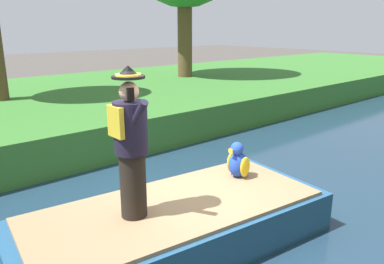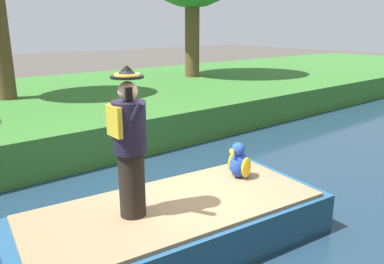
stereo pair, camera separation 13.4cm
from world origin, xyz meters
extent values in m
plane|color=#4C4742|center=(0.00, 0.00, 0.00)|extent=(80.00, 80.00, 0.00)
cube|color=#1E384C|center=(0.00, 0.00, 0.05)|extent=(6.65, 48.00, 0.10)
cube|color=#38752D|center=(-7.91, 0.00, 0.48)|extent=(9.17, 48.00, 0.95)
cube|color=#23517A|center=(0.00, -0.39, 0.38)|extent=(2.29, 4.38, 0.56)
cube|color=#997A56|center=(0.00, -0.39, 0.69)|extent=(2.10, 4.03, 0.05)
cylinder|color=black|center=(-0.10, -0.96, 1.12)|extent=(0.32, 0.32, 0.82)
cylinder|color=black|center=(-0.10, -0.96, 1.84)|extent=(0.40, 0.40, 0.62)
cube|color=gold|center=(-0.10, -1.15, 1.94)|extent=(0.28, 0.06, 0.36)
sphere|color=#DBA884|center=(-0.10, -0.96, 2.27)|extent=(0.23, 0.23, 0.23)
cylinder|color=black|center=(-0.10, -0.96, 2.43)|extent=(0.38, 0.38, 0.03)
cone|color=black|center=(-0.10, -0.96, 2.50)|extent=(0.26, 0.26, 0.12)
cylinder|color=gold|center=(-0.10, -0.96, 2.46)|extent=(0.29, 0.29, 0.02)
cylinder|color=black|center=(0.12, -1.00, 2.02)|extent=(0.38, 0.09, 0.43)
cube|color=black|center=(0.03, -1.02, 2.26)|extent=(0.03, 0.08, 0.15)
ellipsoid|color=blue|center=(-0.11, 0.94, 0.91)|extent=(0.26, 0.32, 0.40)
sphere|color=blue|center=(-0.11, 0.90, 1.18)|extent=(0.20, 0.20, 0.20)
cone|color=yellow|center=(-0.11, 0.80, 1.17)|extent=(0.09, 0.09, 0.09)
ellipsoid|color=yellow|center=(-0.25, 0.94, 0.91)|extent=(0.08, 0.20, 0.32)
ellipsoid|color=yellow|center=(0.03, 0.94, 0.91)|extent=(0.08, 0.20, 0.32)
cylinder|color=brown|center=(-8.44, 6.77, 2.62)|extent=(0.58, 0.58, 3.34)
camera|label=1|loc=(3.61, -3.20, 2.99)|focal=35.54mm
camera|label=2|loc=(3.70, -3.10, 2.99)|focal=35.54mm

